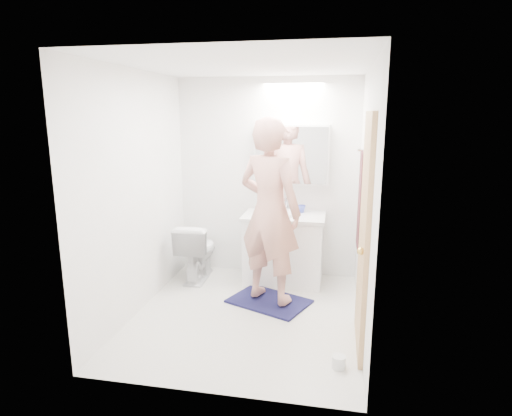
% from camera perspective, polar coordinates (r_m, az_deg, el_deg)
% --- Properties ---
extents(floor, '(2.50, 2.50, 0.00)m').
position_cam_1_polar(floor, '(4.43, -1.28, -14.05)').
color(floor, silver).
rests_on(floor, ground).
extents(ceiling, '(2.50, 2.50, 0.00)m').
position_cam_1_polar(ceiling, '(3.98, -1.46, 18.53)').
color(ceiling, white).
rests_on(ceiling, floor).
extents(wall_back, '(2.50, 0.00, 2.50)m').
position_cam_1_polar(wall_back, '(5.25, 1.52, 3.96)').
color(wall_back, white).
rests_on(wall_back, floor).
extents(wall_front, '(2.50, 0.00, 2.50)m').
position_cam_1_polar(wall_front, '(2.86, -6.64, -3.47)').
color(wall_front, white).
rests_on(wall_front, floor).
extents(wall_left, '(0.00, 2.50, 2.50)m').
position_cam_1_polar(wall_left, '(4.40, -15.51, 1.82)').
color(wall_left, white).
rests_on(wall_left, floor).
extents(wall_right, '(0.00, 2.50, 2.50)m').
position_cam_1_polar(wall_right, '(3.96, 14.39, 0.72)').
color(wall_right, white).
rests_on(wall_right, floor).
extents(vanity_cabinet, '(0.90, 0.55, 0.78)m').
position_cam_1_polar(vanity_cabinet, '(5.13, 3.69, -5.58)').
color(vanity_cabinet, white).
rests_on(vanity_cabinet, floor).
extents(countertop, '(0.95, 0.58, 0.04)m').
position_cam_1_polar(countertop, '(5.02, 3.75, -1.13)').
color(countertop, white).
rests_on(countertop, vanity_cabinet).
extents(sink_basin, '(0.36, 0.36, 0.03)m').
position_cam_1_polar(sink_basin, '(5.04, 3.80, -0.66)').
color(sink_basin, white).
rests_on(sink_basin, countertop).
extents(faucet, '(0.02, 0.02, 0.16)m').
position_cam_1_polar(faucet, '(5.21, 4.07, 0.51)').
color(faucet, silver).
rests_on(faucet, countertop).
extents(medicine_cabinet, '(0.88, 0.14, 0.70)m').
position_cam_1_polar(medicine_cabinet, '(5.10, 4.75, 7.06)').
color(medicine_cabinet, white).
rests_on(medicine_cabinet, wall_back).
extents(mirror_panel, '(0.84, 0.01, 0.66)m').
position_cam_1_polar(mirror_panel, '(5.03, 4.66, 6.98)').
color(mirror_panel, silver).
rests_on(mirror_panel, medicine_cabinet).
extents(toilet, '(0.41, 0.70, 0.71)m').
position_cam_1_polar(toilet, '(5.26, -7.82, -5.65)').
color(toilet, white).
rests_on(toilet, floor).
extents(bath_rug, '(0.95, 0.82, 0.02)m').
position_cam_1_polar(bath_rug, '(4.70, 1.74, -12.29)').
color(bath_rug, '#181440').
rests_on(bath_rug, floor).
extents(person, '(0.82, 0.69, 1.91)m').
position_cam_1_polar(person, '(4.37, 1.83, -0.46)').
color(person, tan).
rests_on(person, bath_rug).
extents(door, '(0.04, 0.80, 2.00)m').
position_cam_1_polar(door, '(3.67, 14.22, -3.43)').
color(door, tan).
rests_on(door, wall_right).
extents(door_knob, '(0.06, 0.06, 0.06)m').
position_cam_1_polar(door_knob, '(3.39, 13.77, -5.60)').
color(door_knob, gold).
rests_on(door_knob, door).
extents(towel, '(0.02, 0.42, 1.00)m').
position_cam_1_polar(towel, '(4.52, 13.65, 0.90)').
color(towel, black).
rests_on(towel, wall_right).
extents(towel_hook, '(0.07, 0.02, 0.02)m').
position_cam_1_polar(towel_hook, '(4.44, 13.83, 7.49)').
color(towel_hook, silver).
rests_on(towel_hook, wall_right).
extents(soap_bottle_a, '(0.11, 0.11, 0.20)m').
position_cam_1_polar(soap_bottle_a, '(5.17, 1.02, 0.67)').
color(soap_bottle_a, beige).
rests_on(soap_bottle_a, countertop).
extents(soap_bottle_b, '(0.11, 0.11, 0.19)m').
position_cam_1_polar(soap_bottle_b, '(5.18, 2.51, 0.64)').
color(soap_bottle_b, '#567CB8').
rests_on(soap_bottle_b, countertop).
extents(toothbrush_cup, '(0.12, 0.12, 0.09)m').
position_cam_1_polar(toothbrush_cup, '(5.14, 6.08, -0.11)').
color(toothbrush_cup, '#3E4CBA').
rests_on(toothbrush_cup, countertop).
extents(toilet_paper_roll, '(0.11, 0.11, 0.10)m').
position_cam_1_polar(toilet_paper_roll, '(3.68, 10.95, -19.45)').
color(toilet_paper_roll, silver).
rests_on(toilet_paper_roll, floor).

